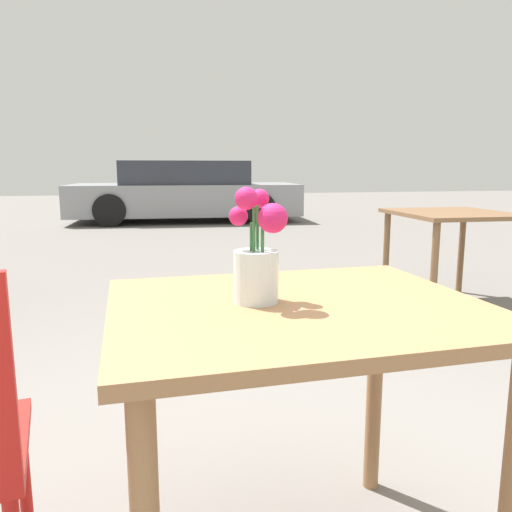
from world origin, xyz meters
The scene contains 4 objects.
table_front centered at (0.00, 0.00, 0.63)m, with size 0.90×0.76×0.74m.
flower_vase centered at (-0.09, 0.02, 0.84)m, with size 0.13×0.15×0.27m.
table_back centered at (1.91, 2.27, 0.63)m, with size 0.83×0.89×0.73m.
parked_car centered at (0.41, 9.20, 0.58)m, with size 4.60×2.13×1.20m.
Camera 1 is at (-0.34, -1.09, 1.05)m, focal length 35.00 mm.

